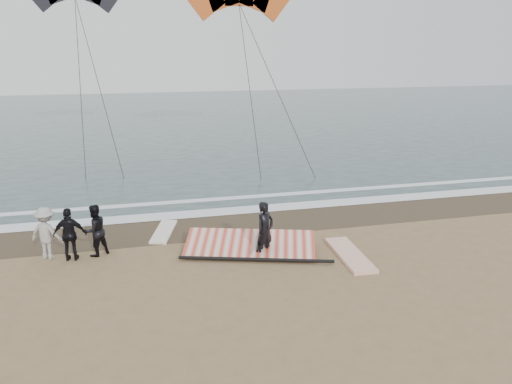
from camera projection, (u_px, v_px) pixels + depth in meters
ground at (266, 277)px, 14.00m from camera, size 120.00×120.00×0.00m
sea at (170, 118)px, 44.72m from camera, size 120.00×54.00×0.02m
wet_sand at (234, 224)px, 18.19m from camera, size 120.00×2.80×0.01m
foam_near at (227, 211)px, 19.49m from camera, size 120.00×0.90×0.01m
foam_far at (219, 199)px, 21.07m from camera, size 120.00×0.45×0.01m
man_main at (265, 230)px, 15.03m from camera, size 0.77×0.71×1.78m
board_white at (350, 255)px, 15.36m from camera, size 0.91×2.71×0.11m
board_cream at (164, 232)px, 17.29m from camera, size 1.11×2.23×0.09m
trio_cluster at (68, 233)px, 15.05m from camera, size 2.51×1.08×1.64m
sail_rig at (247, 245)px, 15.69m from camera, size 4.47×2.89×0.51m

